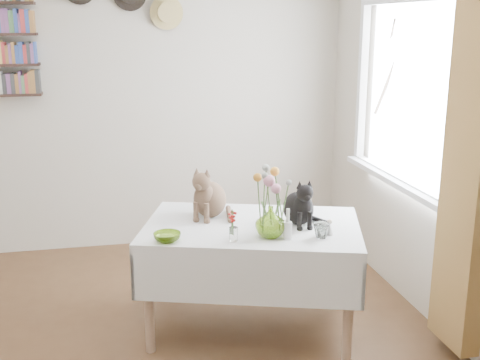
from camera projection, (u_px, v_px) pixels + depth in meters
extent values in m
cube|color=beige|center=(117.00, 108.00, 5.22)|extent=(4.04, 0.04, 2.54)
cube|color=beige|center=(477.00, 151.00, 3.49)|extent=(0.04, 4.54, 2.54)
cube|color=white|center=(407.00, 92.00, 4.17)|extent=(0.01, 1.40, 1.20)
cube|color=white|center=(401.00, 180.00, 4.33)|extent=(0.06, 1.52, 0.06)
cube|color=white|center=(467.00, 106.00, 3.48)|extent=(0.06, 0.06, 1.20)
cube|color=white|center=(365.00, 83.00, 4.86)|extent=(0.06, 0.06, 1.20)
cube|color=white|center=(397.00, 180.00, 4.32)|extent=(0.12, 1.50, 0.04)
cube|color=brown|center=(469.00, 173.00, 3.37)|extent=(0.12, 0.38, 2.10)
cube|color=white|center=(252.00, 229.00, 3.83)|extent=(1.56, 1.24, 0.06)
cylinder|color=tan|center=(149.00, 302.00, 3.64)|extent=(0.06, 0.06, 0.67)
cylinder|color=tan|center=(349.00, 311.00, 3.52)|extent=(0.06, 0.06, 0.67)
cylinder|color=tan|center=(173.00, 257.00, 4.32)|extent=(0.06, 0.06, 0.67)
cylinder|color=tan|center=(341.00, 264.00, 4.21)|extent=(0.06, 0.06, 0.67)
imported|color=#AAD146|center=(270.00, 222.00, 3.58)|extent=(0.24, 0.24, 0.19)
imported|color=#AAD146|center=(167.00, 237.00, 3.52)|extent=(0.16, 0.16, 0.05)
imported|color=white|center=(321.00, 230.00, 3.57)|extent=(0.12, 0.12, 0.09)
cylinder|color=white|center=(288.00, 230.00, 3.57)|extent=(0.05, 0.05, 0.10)
cylinder|color=white|center=(288.00, 215.00, 3.54)|extent=(0.02, 0.02, 0.08)
cylinder|color=white|center=(233.00, 234.00, 3.52)|extent=(0.05, 0.05, 0.08)
cone|color=white|center=(329.00, 229.00, 3.63)|extent=(0.05, 0.05, 0.07)
sphere|color=beige|center=(330.00, 222.00, 3.62)|extent=(0.03, 0.03, 0.03)
cylinder|color=#4C7233|center=(265.00, 205.00, 3.56)|extent=(0.01, 0.01, 0.30)
sphere|color=pink|center=(266.00, 180.00, 3.52)|extent=(0.07, 0.07, 0.07)
cylinder|color=#4C7233|center=(278.00, 209.00, 3.55)|extent=(0.01, 0.01, 0.26)
sphere|color=pink|center=(278.00, 187.00, 3.51)|extent=(0.06, 0.06, 0.06)
cylinder|color=#4C7233|center=(279.00, 200.00, 3.59)|extent=(0.01, 0.01, 0.34)
sphere|color=orange|center=(280.00, 172.00, 3.55)|extent=(0.06, 0.06, 0.06)
cylinder|color=#4C7233|center=(259.00, 203.00, 3.58)|extent=(0.01, 0.01, 0.31)
sphere|color=orange|center=(259.00, 178.00, 3.54)|extent=(0.05, 0.05, 0.05)
cylinder|color=#4C7233|center=(269.00, 197.00, 3.59)|extent=(0.01, 0.01, 0.37)
sphere|color=#999E93|center=(269.00, 167.00, 3.54)|extent=(0.04, 0.04, 0.04)
cylinder|color=#4C7233|center=(264.00, 204.00, 3.51)|extent=(0.01, 0.01, 0.33)
sphere|color=#999E93|center=(264.00, 177.00, 3.47)|extent=(0.04, 0.04, 0.04)
cylinder|color=#4C7233|center=(284.00, 207.00, 3.53)|extent=(0.01, 0.01, 0.29)
sphere|color=#999E93|center=(284.00, 183.00, 3.49)|extent=(0.04, 0.04, 0.04)
cylinder|color=tan|center=(166.00, 13.00, 5.06)|extent=(0.28, 0.02, 0.28)
cylinder|color=tan|center=(167.00, 13.00, 5.02)|extent=(0.16, 0.08, 0.16)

